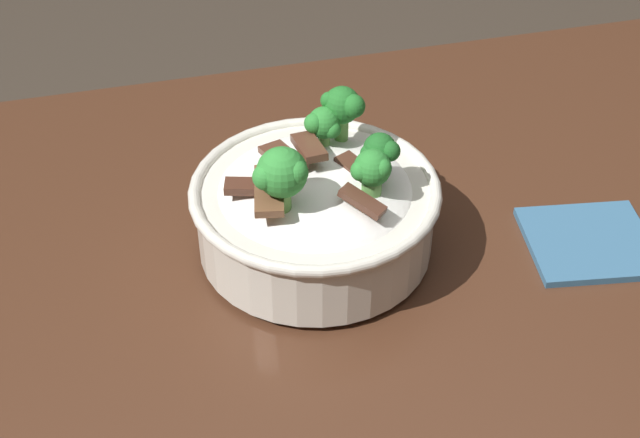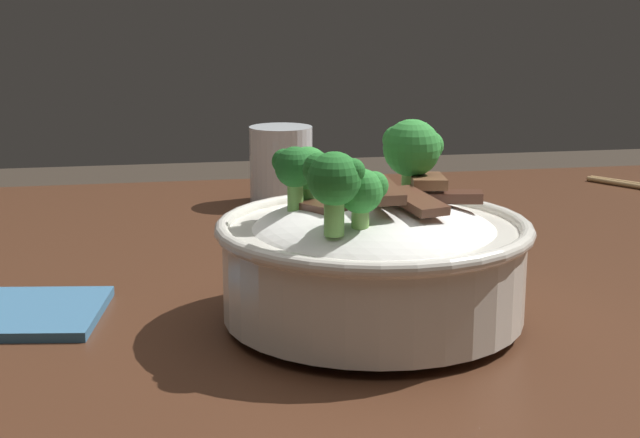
% 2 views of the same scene
% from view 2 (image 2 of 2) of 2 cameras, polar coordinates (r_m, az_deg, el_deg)
% --- Properties ---
extents(dining_table, '(1.42, 1.01, 0.76)m').
position_cam_2_polar(dining_table, '(0.91, 1.27, -8.64)').
color(dining_table, '#472819').
rests_on(dining_table, ground).
extents(rice_bowl, '(0.25, 0.25, 0.16)m').
position_cam_2_polar(rice_bowl, '(0.75, 3.26, -1.95)').
color(rice_bowl, silver).
rests_on(rice_bowl, dining_table).
extents(drinking_glass, '(0.08, 0.08, 0.10)m').
position_cam_2_polar(drinking_glass, '(1.20, -2.34, 2.95)').
color(drinking_glass, white).
rests_on(drinking_glass, dining_table).
extents(folded_napkin, '(0.15, 0.14, 0.01)m').
position_cam_2_polar(folded_napkin, '(0.81, -17.44, -5.40)').
color(folded_napkin, '#386689').
rests_on(folded_napkin, dining_table).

